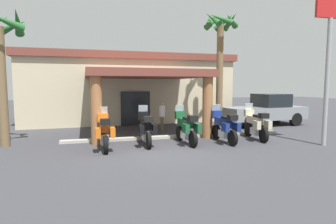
# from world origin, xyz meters

# --- Properties ---
(ground_plane) EXTENTS (80.00, 80.00, 0.00)m
(ground_plane) POSITION_xyz_m (0.00, 0.00, 0.00)
(ground_plane) COLOR #38383D
(motel_building) EXTENTS (14.19, 12.93, 4.53)m
(motel_building) POSITION_xyz_m (-0.14, 10.25, 2.30)
(motel_building) COLOR beige
(motel_building) RESTS_ON ground_plane
(motorcycle_orange) EXTENTS (0.72, 2.21, 1.61)m
(motorcycle_orange) POSITION_xyz_m (-2.03, 0.84, 0.70)
(motorcycle_orange) COLOR black
(motorcycle_orange) RESTS_ON ground_plane
(motorcycle_black) EXTENTS (0.71, 2.21, 1.61)m
(motorcycle_black) POSITION_xyz_m (-0.33, 1.23, 0.70)
(motorcycle_black) COLOR black
(motorcycle_black) RESTS_ON ground_plane
(motorcycle_green) EXTENTS (0.72, 2.21, 1.61)m
(motorcycle_green) POSITION_xyz_m (1.38, 1.05, 0.70)
(motorcycle_green) COLOR black
(motorcycle_green) RESTS_ON ground_plane
(motorcycle_blue) EXTENTS (0.71, 2.21, 1.61)m
(motorcycle_blue) POSITION_xyz_m (3.09, 0.92, 0.70)
(motorcycle_blue) COLOR black
(motorcycle_blue) RESTS_ON ground_plane
(motorcycle_cream) EXTENTS (0.74, 2.21, 1.61)m
(motorcycle_cream) POSITION_xyz_m (4.79, 1.17, 0.70)
(motorcycle_cream) COLOR black
(motorcycle_cream) RESTS_ON ground_plane
(pedestrian) EXTENTS (0.32, 0.50, 1.65)m
(pedestrian) POSITION_xyz_m (1.07, 4.31, 0.95)
(pedestrian) COLOR brown
(pedestrian) RESTS_ON ground_plane
(pickup_truck_gray) EXTENTS (5.37, 2.42, 1.95)m
(pickup_truck_gray) POSITION_xyz_m (7.82, 5.00, 0.94)
(pickup_truck_gray) COLOR black
(pickup_truck_gray) RESTS_ON ground_plane
(palm_tree_roadside) EXTENTS (2.09, 2.19, 5.55)m
(palm_tree_roadside) POSITION_xyz_m (-5.95, 2.32, 4.01)
(palm_tree_roadside) COLOR brown
(palm_tree_roadside) RESTS_ON ground_plane
(palm_tree_near_portico) EXTENTS (2.05, 2.08, 6.70)m
(palm_tree_near_portico) POSITION_xyz_m (4.63, 4.90, 4.78)
(palm_tree_near_portico) COLOR brown
(palm_tree_near_portico) RESTS_ON ground_plane
(roadside_sign) EXTENTS (1.40, 0.18, 6.25)m
(roadside_sign) POSITION_xyz_m (6.81, -0.68, 4.22)
(roadside_sign) COLOR #99999E
(roadside_sign) RESTS_ON ground_plane
(curb_strip) EXTENTS (10.53, 0.36, 0.12)m
(curb_strip) POSITION_xyz_m (1.38, 2.42, 0.06)
(curb_strip) COLOR #ADA89E
(curb_strip) RESTS_ON ground_plane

